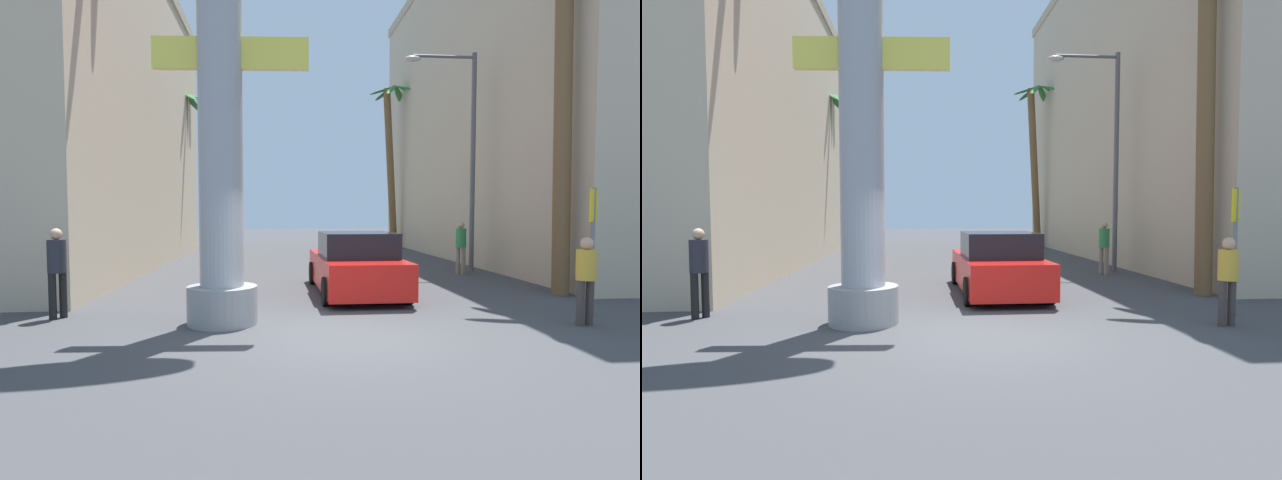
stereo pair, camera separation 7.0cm
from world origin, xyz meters
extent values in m
plane|color=#424244|center=(0.00, 10.00, 0.00)|extent=(85.88, 85.88, 0.00)
cube|color=#C6B293|center=(-9.47, 11.37, 5.44)|extent=(8.37, 17.39, 10.87)
cube|color=#C6B293|center=(9.47, 13.48, 6.60)|extent=(6.16, 20.89, 13.20)
cylinder|color=#9E9EA3|center=(-2.03, 1.23, 3.95)|extent=(0.80, 0.80, 7.91)
cylinder|color=gray|center=(-2.03, 1.23, 0.35)|extent=(1.28, 1.28, 0.70)
cube|color=#F2E04C|center=(-1.83, 1.23, 4.90)|extent=(2.80, 0.34, 0.56)
cylinder|color=#59595E|center=(5.67, 8.46, 3.69)|extent=(0.16, 0.16, 7.38)
cylinder|color=#59595E|center=(4.61, 8.46, 7.23)|extent=(2.12, 0.10, 0.10)
ellipsoid|color=beige|center=(3.55, 8.46, 7.13)|extent=(0.56, 0.28, 0.20)
cylinder|color=slate|center=(5.27, 1.38, 1.27)|extent=(0.08, 0.08, 2.54)
cube|color=yellow|center=(5.27, 1.38, 2.19)|extent=(0.47, 0.47, 0.64)
cylinder|color=black|center=(0.05, 6.08, 0.32)|extent=(0.23, 0.64, 0.64)
cylinder|color=black|center=(1.84, 6.10, 0.32)|extent=(0.23, 0.64, 0.64)
cylinder|color=black|center=(0.09, 2.78, 0.32)|extent=(0.23, 0.64, 0.64)
cylinder|color=black|center=(1.88, 2.80, 0.32)|extent=(0.23, 0.64, 0.64)
cube|color=red|center=(0.96, 4.44, 0.56)|extent=(1.94, 4.74, 0.80)
cube|color=black|center=(0.97, 4.09, 1.26)|extent=(1.76, 2.00, 0.60)
cylinder|color=brown|center=(5.66, 20.40, 4.53)|extent=(1.00, 0.77, 9.07)
ellipsoid|color=#21772D|center=(6.57, 20.00, 8.84)|extent=(1.40, 0.55, 0.79)
ellipsoid|color=#2D712D|center=(6.19, 20.75, 8.85)|extent=(0.97, 1.38, 0.77)
ellipsoid|color=#2B5E2D|center=(5.36, 20.66, 8.87)|extent=(1.19, 1.28, 0.72)
ellipsoid|color=#235D2D|center=(5.12, 20.24, 8.93)|extent=(1.49, 0.62, 0.53)
ellipsoid|color=#2A782D|center=(5.45, 19.48, 8.82)|extent=(1.01, 1.32, 0.85)
ellipsoid|color=#1F792D|center=(6.20, 19.46, 8.92)|extent=(1.02, 1.44, 0.55)
cylinder|color=brown|center=(-5.49, 17.42, 3.88)|extent=(0.53, 0.59, 7.78)
ellipsoid|color=#27762D|center=(-4.62, 17.35, 7.59)|extent=(1.53, 0.64, 0.68)
ellipsoid|color=#22602D|center=(-5.13, 18.24, 7.60)|extent=(0.83, 1.53, 0.66)
ellipsoid|color=#24782D|center=(-6.05, 17.90, 7.58)|extent=(1.45, 1.07, 0.72)
ellipsoid|color=#256E2D|center=(-5.93, 16.95, 7.63)|extent=(1.32, 1.34, 0.56)
ellipsoid|color=#2A672D|center=(-5.03, 16.81, 7.60)|extent=(1.01, 1.49, 0.66)
cylinder|color=brown|center=(6.02, 3.78, 4.55)|extent=(0.42, 0.61, 9.10)
cylinder|color=brown|center=(-6.18, 3.66, 4.00)|extent=(0.92, 0.59, 8.01)
cylinder|color=black|center=(-5.31, 1.90, 0.45)|extent=(0.14, 0.14, 0.89)
cylinder|color=black|center=(-5.17, 2.04, 0.45)|extent=(0.14, 0.14, 0.89)
cylinder|color=#26262D|center=(-5.24, 1.97, 1.21)|extent=(0.48, 0.48, 0.64)
sphere|color=tan|center=(-5.24, 1.97, 1.64)|extent=(0.22, 0.22, 0.22)
cylinder|color=#3F3833|center=(4.64, 0.48, 0.41)|extent=(0.14, 0.14, 0.83)
cylinder|color=#3F3833|center=(4.44, 0.45, 0.41)|extent=(0.14, 0.14, 0.83)
cylinder|color=gold|center=(4.54, 0.46, 1.11)|extent=(0.39, 0.39, 0.56)
sphere|color=tan|center=(4.54, 0.46, 1.50)|extent=(0.22, 0.22, 0.22)
cylinder|color=gray|center=(5.12, 7.75, 0.45)|extent=(0.14, 0.14, 0.89)
cylinder|color=gray|center=(5.00, 7.91, 0.45)|extent=(0.14, 0.14, 0.89)
cylinder|color=#338C4C|center=(5.06, 7.83, 1.21)|extent=(0.48, 0.48, 0.63)
sphere|color=tan|center=(5.06, 7.83, 1.63)|extent=(0.22, 0.22, 0.22)
camera|label=1|loc=(-1.08, -8.01, 2.07)|focal=28.00mm
camera|label=2|loc=(-1.01, -8.01, 2.07)|focal=28.00mm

